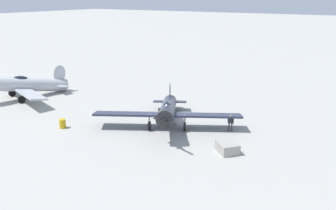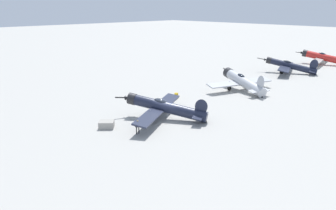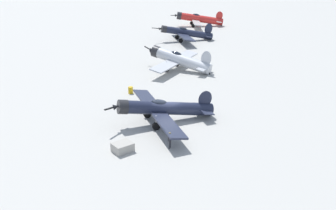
{
  "view_description": "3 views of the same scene",
  "coord_description": "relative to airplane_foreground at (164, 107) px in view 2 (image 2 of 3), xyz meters",
  "views": [
    {
      "loc": [
        -24.65,
        -15.41,
        11.36
      ],
      "look_at": [
        -0.0,
        0.0,
        1.8
      ],
      "focal_mm": 35.78,
      "sensor_mm": 36.0,
      "label": 1
    },
    {
      "loc": [
        27.47,
        -26.48,
        13.2
      ],
      "look_at": [
        -0.0,
        0.0,
        1.8
      ],
      "focal_mm": 35.71,
      "sensor_mm": 36.0,
      "label": 2
    },
    {
      "loc": [
        6.79,
        -36.72,
        16.54
      ],
      "look_at": [
        -0.0,
        0.0,
        1.8
      ],
      "focal_mm": 43.02,
      "sensor_mm": 36.0,
      "label": 3
    }
  ],
  "objects": [
    {
      "name": "fuel_drum",
      "position": [
        -5.51,
        7.7,
        -1.09
      ],
      "size": [
        0.61,
        0.61,
        0.82
      ],
      "color": "gold",
      "rests_on": "ground_plane"
    },
    {
      "name": "ground_crew_mechanic",
      "position": [
        1.66,
        -5.41,
        -0.55
      ],
      "size": [
        0.28,
        0.6,
        1.56
      ],
      "rotation": [
        0.0,
        0.0,
        2.98
      ],
      "color": "#2D2D33",
      "rests_on": "ground_plane"
    },
    {
      "name": "airplane_outer_stand",
      "position": [
        -2.51,
        53.21,
        0.14
      ],
      "size": [
        11.4,
        13.47,
        3.3
      ],
      "rotation": [
        0.0,
        0.0,
        3.37
      ],
      "color": "red",
      "rests_on": "ground_plane"
    },
    {
      "name": "ground_plane",
      "position": [
        0.46,
        0.25,
        -1.5
      ],
      "size": [
        400.0,
        400.0,
        0.0
      ],
      "primitive_type": "plane",
      "color": "#A8A59E"
    },
    {
      "name": "equipment_crate",
      "position": [
        -2.24,
        -6.75,
        -1.1
      ],
      "size": [
        2.11,
        2.13,
        0.79
      ],
      "rotation": [
        0.0,
        0.0,
        3.98
      ],
      "color": "#9E998E",
      "rests_on": "ground_plane"
    },
    {
      "name": "airplane_mid_apron",
      "position": [
        -1.35,
        18.5,
        0.08
      ],
      "size": [
        10.58,
        11.78,
        3.45
      ],
      "rotation": [
        0.0,
        0.0,
        2.84
      ],
      "color": "#B7BABF",
      "rests_on": "ground_plane"
    },
    {
      "name": "airplane_foreground",
      "position": [
        0.0,
        0.0,
        0.0
      ],
      "size": [
        9.99,
        12.27,
        2.95
      ],
      "rotation": [
        0.0,
        0.0,
        3.65
      ],
      "color": "#1E2338",
      "rests_on": "ground_plane"
    },
    {
      "name": "airplane_far_line",
      "position": [
        -3.23,
        37.87,
        0.03
      ],
      "size": [
        10.96,
        12.26,
        3.25
      ],
      "rotation": [
        0.0,
        0.0,
        3.53
      ],
      "color": "#1E2338",
      "rests_on": "ground_plane"
    }
  ]
}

